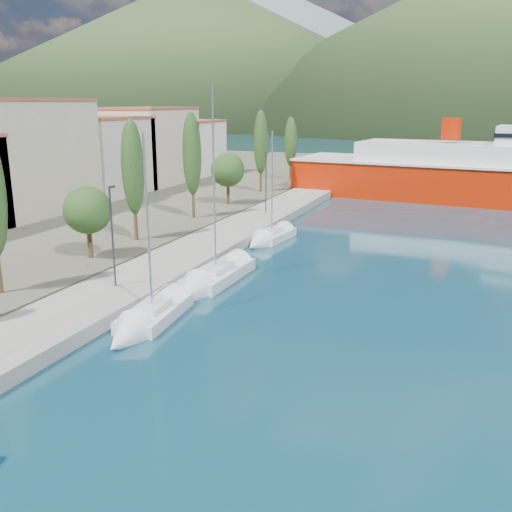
% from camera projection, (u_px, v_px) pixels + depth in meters
% --- Properties ---
extents(ground, '(1400.00, 1400.00, 0.00)m').
position_uv_depth(ground, '(430.00, 156.00, 127.05)').
color(ground, '#123D4F').
extents(quay, '(5.00, 88.00, 0.80)m').
position_uv_depth(quay, '(206.00, 246.00, 45.65)').
color(quay, gray).
rests_on(quay, ground).
extents(town_buildings, '(9.20, 69.20, 11.30)m').
position_uv_depth(town_buildings, '(60.00, 159.00, 62.24)').
color(town_buildings, '#BEB39F').
rests_on(town_buildings, land_strip).
extents(tree_row, '(3.67, 64.14, 10.09)m').
position_uv_depth(tree_row, '(176.00, 169.00, 51.54)').
color(tree_row, '#47301E').
rests_on(tree_row, land_strip).
extents(lamp_posts, '(0.15, 49.61, 6.06)m').
position_uv_depth(lamp_posts, '(122.00, 230.00, 34.49)').
color(lamp_posts, '#2D2D33').
rests_on(lamp_posts, quay).
extents(sailboat_near, '(3.01, 7.82, 10.97)m').
position_uv_depth(sailboat_near, '(140.00, 326.00, 29.64)').
color(sailboat_near, silver).
rests_on(sailboat_near, ground).
extents(sailboat_mid, '(2.66, 9.50, 13.61)m').
position_uv_depth(sailboat_mid, '(203.00, 285.00, 36.29)').
color(sailboat_mid, silver).
rests_on(sailboat_mid, ground).
extents(sailboat_far, '(2.93, 7.12, 10.19)m').
position_uv_depth(sailboat_far, '(265.00, 240.00, 48.21)').
color(sailboat_far, silver).
rests_on(sailboat_far, ground).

